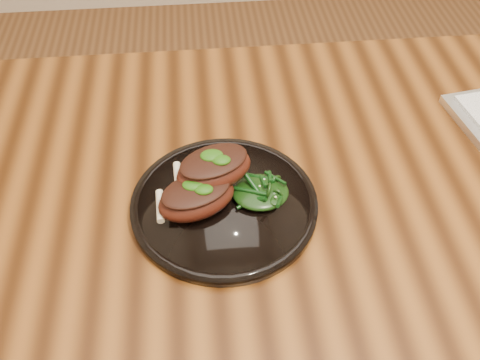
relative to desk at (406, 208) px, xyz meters
name	(u,v)px	position (x,y,z in m)	size (l,w,h in m)	color
desk	(406,208)	(0.00, 0.00, 0.00)	(1.60, 0.80, 0.75)	#311606
plate	(224,204)	(-0.32, -0.04, 0.09)	(0.28, 0.28, 0.02)	black
lamb_chop_front	(196,197)	(-0.36, -0.05, 0.12)	(0.14, 0.11, 0.05)	#46170D
lamb_chop_back	(213,168)	(-0.33, -0.01, 0.14)	(0.14, 0.11, 0.05)	#46170D
herb_smear	(199,173)	(-0.35, 0.02, 0.10)	(0.07, 0.05, 0.00)	#134006
greens_heap	(261,190)	(-0.26, -0.04, 0.11)	(0.09, 0.08, 0.03)	black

